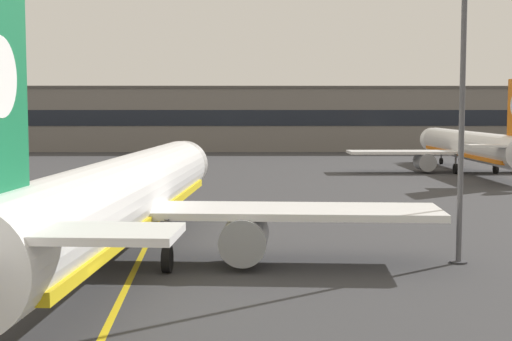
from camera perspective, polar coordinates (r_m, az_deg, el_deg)
ground_plane at (r=27.59m, az=-14.39°, el=-11.90°), size 400.00×400.00×0.00m
taxiway_centreline at (r=56.57m, az=-7.21°, el=-3.20°), size 8.60×179.82×0.01m
airliner_foreground at (r=37.92m, az=-10.24°, el=-2.06°), size 32.26×41.52×11.65m
airliner_background at (r=93.82m, az=16.20°, el=1.75°), size 29.74×38.46×10.82m
apron_lamp_post at (r=38.65m, az=15.50°, el=4.44°), size 2.24×0.90×14.82m
safety_cone_by_nose_gear at (r=53.39m, az=-6.67°, el=-3.40°), size 0.44×0.44×0.55m
terminal_building at (r=137.74m, az=-0.63°, el=4.00°), size 144.03×12.40×11.72m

